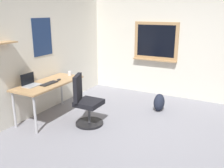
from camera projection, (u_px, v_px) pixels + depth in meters
The scene contains 10 objects.
ground_plane at pixel (148, 141), 4.09m from camera, with size 5.20×5.20×0.00m, color gray.
wall_back at pixel (30, 51), 4.81m from camera, with size 5.00×0.30×2.60m.
wall_right at pixel (185, 44), 5.80m from camera, with size 0.22×5.00×2.60m.
desk at pixel (49, 86), 4.83m from camera, with size 1.45×0.63×0.72m.
office_chair at pixel (86, 104), 4.59m from camera, with size 0.53×0.55×0.95m.
laptop at pixel (30, 83), 4.59m from camera, with size 0.31×0.21×0.23m.
keyboard at pixel (49, 83), 4.71m from camera, with size 0.37×0.13×0.02m, color black.
computer_mouse at pixel (59, 80), 4.95m from camera, with size 0.10×0.06×0.03m, color #262628.
coffee_mug at pixel (70, 73), 5.32m from camera, with size 0.08×0.08×0.09m, color silver.
backpack at pixel (159, 102), 5.28m from camera, with size 0.32×0.22×0.37m, color #1E2333.
Camera 1 is at (-3.50, -1.19, 2.06)m, focal length 39.92 mm.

